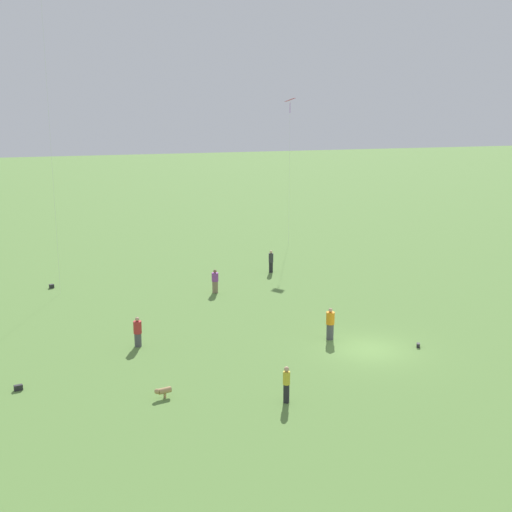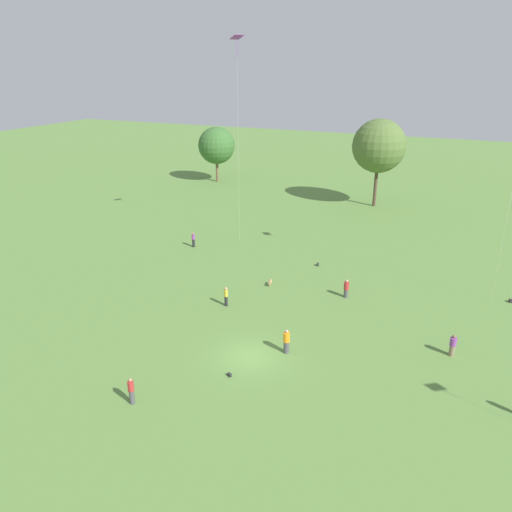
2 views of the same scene
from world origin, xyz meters
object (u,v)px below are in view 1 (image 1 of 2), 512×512
dog_0 (163,391)px  person_0 (138,332)px  picnic_bag_1 (52,286)px  person_1 (271,261)px  picnic_bag_2 (418,345)px  person_5 (286,384)px  kite_3 (290,107)px  person_2 (330,324)px  person_6 (215,281)px  picnic_bag_0 (18,388)px

dog_0 → person_0: bearing=-12.2°
picnic_bag_1 → person_0: bearing=-160.4°
person_1 → picnic_bag_1: person_1 is taller
person_0 → picnic_bag_2: (-4.12, -14.90, -0.72)m
person_5 → picnic_bag_2: 10.38m
kite_3 → dog_0: bearing=49.6°
person_2 → person_5: (-7.32, 4.87, -0.03)m
person_5 → person_6: size_ratio=1.04×
person_6 → picnic_bag_1: size_ratio=4.45×
person_2 → picnic_bag_1: (15.08, 15.42, -0.77)m
person_0 → person_1: 17.85m
person_0 → person_5: bearing=96.3°
person_2 → dog_0: 11.58m
person_1 → picnic_bag_1: 16.35m
picnic_bag_0 → picnic_bag_2: size_ratio=1.26×
person_6 → dog_0: (-16.34, 5.84, -0.45)m
person_0 → person_5: (-8.99, -5.77, 0.06)m
person_1 → picnic_bag_2: (-17.72, -3.34, -0.77)m
person_5 → picnic_bag_1: bearing=102.9°
person_6 → kite_3: kite_3 is taller
person_5 → picnic_bag_0: 12.70m
person_6 → kite_3: 20.53m
person_1 → picnic_bag_2: size_ratio=5.14×
person_6 → kite_3: (13.98, -9.75, 11.44)m
person_2 → dog_0: bearing=-68.1°
person_6 → dog_0: person_6 is taller
picnic_bag_2 → dog_0: bearing=101.6°
person_1 → kite_3: 15.55m
kite_3 → picnic_bag_1: kite_3 is taller
person_5 → picnic_bag_0: size_ratio=4.04×
person_5 → kite_3: (32.22, -10.24, 11.37)m
picnic_bag_2 → kite_3: bearing=-2.3°
person_5 → person_1: bearing=63.3°
person_2 → picnic_bag_2: (-2.44, -4.25, -0.80)m
person_6 → picnic_bag_1: (4.16, 11.04, -0.67)m
person_6 → picnic_bag_1: person_6 is taller
person_0 → picnic_bag_1: size_ratio=4.53×
person_1 → person_5: bearing=168.5°
dog_0 → picnic_bag_1: 21.15m
person_5 → picnic_bag_1: person_5 is taller
dog_0 → person_5: bearing=-125.2°
person_2 → dog_0: person_2 is taller
kite_3 → person_6: bearing=41.9°
person_0 → kite_3: 30.44m
dog_0 → picnic_bag_1: dog_0 is taller
person_0 → person_2: size_ratio=0.91×
person_5 → picnic_bag_2: person_5 is taller
person_2 → person_0: bearing=-105.0°
person_2 → picnic_bag_1: person_2 is taller
person_0 → person_5: 10.69m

